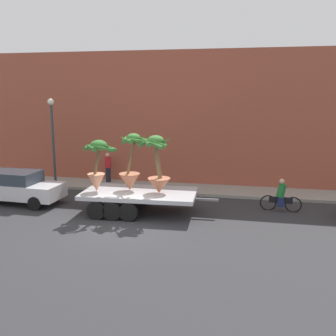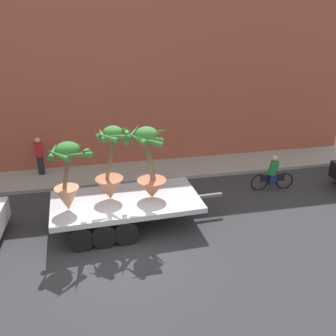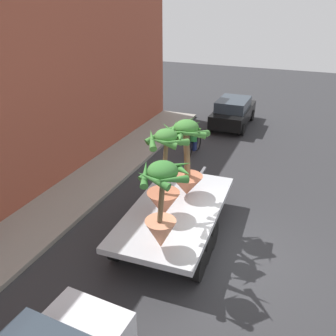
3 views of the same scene
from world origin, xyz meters
name	(u,v)px [view 2 (image 2 of 3)]	position (x,y,z in m)	size (l,w,h in m)	color
ground_plane	(125,255)	(0.00, 0.00, 0.00)	(60.00, 60.00, 0.00)	#2D2D30
sidewalk	(111,174)	(0.00, 6.10, 0.07)	(24.00, 2.20, 0.15)	gray
building_facade	(103,84)	(0.00, 7.80, 3.80)	(24.00, 1.20, 7.61)	#9E4C38
flatbed_trailer	(119,206)	(0.02, 1.79, 0.76)	(6.07, 2.76, 0.98)	#B7BABF
potted_palm_rear	(111,171)	(-0.18, 1.98, 2.02)	(1.33, 1.35, 2.57)	#B26647
potted_palm_middle	(68,176)	(-1.55, 1.47, 2.18)	(1.44, 1.42, 2.30)	tan
potted_palm_front	(150,167)	(1.09, 1.78, 2.13)	(1.56, 1.45, 2.53)	#B26647
cyclist	(273,175)	(6.46, 3.32, 0.67)	(1.84, 0.37, 1.54)	black
pedestrian_near_gate	(40,155)	(-3.02, 6.60, 1.04)	(0.36, 0.36, 1.71)	black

